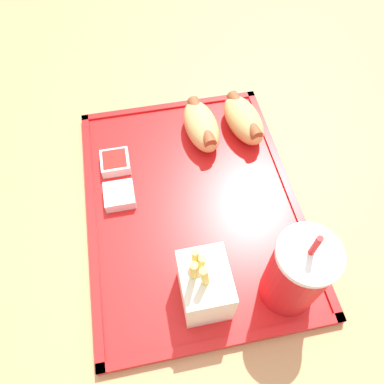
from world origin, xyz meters
TOP-DOWN VIEW (x-y plane):
  - ground_plane at (0.00, 0.00)m, footprint 8.00×8.00m
  - dining_table at (0.00, 0.00)m, footprint 1.39×1.17m
  - food_tray at (-0.03, -0.02)m, footprint 0.43×0.32m
  - soda_cup at (0.13, 0.08)m, footprint 0.07×0.07m
  - hot_dog_far at (-0.16, 0.10)m, footprint 0.12×0.07m
  - hot_dog_near at (-0.16, 0.02)m, footprint 0.12×0.06m
  - fries_carton at (0.12, -0.03)m, footprint 0.08×0.06m
  - sauce_cup_mayo at (-0.05, -0.13)m, footprint 0.05×0.05m
  - sauce_cup_ketchup at (-0.12, -0.13)m, footprint 0.05×0.05m

SIDE VIEW (x-z plane):
  - ground_plane at x=0.00m, z-range 0.00..0.00m
  - dining_table at x=0.00m, z-range 0.00..0.73m
  - food_tray at x=-0.03m, z-range 0.72..0.74m
  - sauce_cup_mayo at x=-0.05m, z-range 0.74..0.76m
  - sauce_cup_ketchup at x=-0.12m, z-range 0.74..0.76m
  - hot_dog_far at x=-0.16m, z-range 0.74..0.79m
  - hot_dog_near at x=-0.16m, z-range 0.74..0.79m
  - fries_carton at x=0.12m, z-range 0.71..0.84m
  - soda_cup at x=0.13m, z-range 0.72..0.88m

